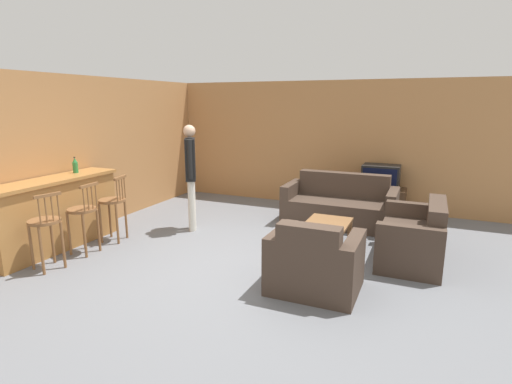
% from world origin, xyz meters
% --- Properties ---
extents(ground_plane, '(24.00, 24.00, 0.00)m').
position_xyz_m(ground_plane, '(0.00, 0.00, 0.00)').
color(ground_plane, slate).
extents(wall_back, '(9.40, 0.08, 2.60)m').
position_xyz_m(wall_back, '(0.00, 3.73, 1.30)').
color(wall_back, '#B27A47').
rests_on(wall_back, ground_plane).
extents(wall_left, '(0.08, 8.73, 2.60)m').
position_xyz_m(wall_left, '(-3.25, 1.37, 1.30)').
color(wall_left, '#B27A47').
rests_on(wall_left, ground_plane).
extents(bar_counter, '(0.55, 2.10, 1.07)m').
position_xyz_m(bar_counter, '(-2.91, -0.48, 0.54)').
color(bar_counter, '#A87038').
rests_on(bar_counter, ground_plane).
extents(bar_chair_near, '(0.48, 0.48, 1.05)m').
position_xyz_m(bar_chair_near, '(-2.36, -1.09, 0.58)').
color(bar_chair_near, brown).
rests_on(bar_chair_near, ground_plane).
extents(bar_chair_mid, '(0.42, 0.42, 1.05)m').
position_xyz_m(bar_chair_mid, '(-2.36, -0.46, 0.58)').
color(bar_chair_mid, brown).
rests_on(bar_chair_mid, ground_plane).
extents(bar_chair_far, '(0.48, 0.48, 1.05)m').
position_xyz_m(bar_chair_far, '(-2.36, 0.14, 0.58)').
color(bar_chair_far, brown).
rests_on(bar_chair_far, ground_plane).
extents(couch_far, '(1.96, 0.88, 0.90)m').
position_xyz_m(couch_far, '(0.74, 2.44, 0.32)').
color(couch_far, '#423328').
rests_on(couch_far, ground_plane).
extents(armchair_near, '(1.01, 0.84, 0.88)m').
position_xyz_m(armchair_near, '(1.02, -0.30, 0.33)').
color(armchair_near, '#423328').
rests_on(armchair_near, ground_plane).
extents(loveseat_right, '(0.81, 1.41, 0.87)m').
position_xyz_m(loveseat_right, '(2.05, 1.13, 0.32)').
color(loveseat_right, '#423328').
rests_on(loveseat_right, ground_plane).
extents(coffee_table, '(0.63, 1.00, 0.42)m').
position_xyz_m(coffee_table, '(0.84, 1.00, 0.36)').
color(coffee_table, brown).
rests_on(coffee_table, ground_plane).
extents(tv_unit, '(0.96, 0.51, 0.54)m').
position_xyz_m(tv_unit, '(1.32, 3.37, 0.27)').
color(tv_unit, '#513823').
rests_on(tv_unit, ground_plane).
extents(tv, '(0.69, 0.47, 0.45)m').
position_xyz_m(tv, '(1.32, 3.36, 0.76)').
color(tv, black).
rests_on(tv, tv_unit).
extents(bottle, '(0.08, 0.08, 0.25)m').
position_xyz_m(bottle, '(-2.98, 0.04, 1.19)').
color(bottle, '#2D7F3D').
rests_on(bottle, bar_counter).
extents(person_by_window, '(0.35, 0.46, 1.80)m').
position_xyz_m(person_by_window, '(-1.53, 1.11, 1.04)').
color(person_by_window, silver).
rests_on(person_by_window, ground_plane).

